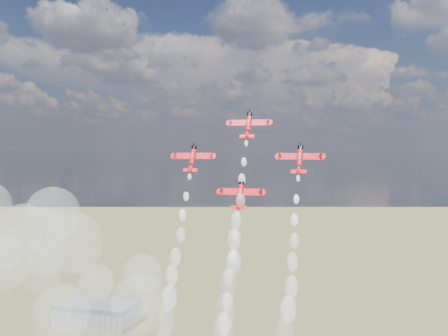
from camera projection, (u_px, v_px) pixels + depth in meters
hangar at (97, 313)px, 341.83m from camera, size 50.00×28.00×13.00m
plane_lead at (248, 125)px, 151.08m from camera, size 11.96×6.06×7.90m
plane_left at (192, 158)px, 150.95m from camera, size 11.96×6.06×7.90m
plane_right at (300, 159)px, 142.57m from camera, size 11.96×6.06×7.90m
plane_slot at (240, 194)px, 142.44m from camera, size 11.96×6.06×7.90m
smoke_trail_lead at (229, 286)px, 132.40m from camera, size 5.25×25.94×49.11m
smoke_trail_left at (166, 324)px, 132.09m from camera, size 5.27×26.69×48.90m
smoke_trail_right at (287, 336)px, 123.88m from camera, size 5.50×26.56×49.26m
drifted_smoke_cloud at (58, 257)px, 171.46m from camera, size 64.93×38.48×50.93m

